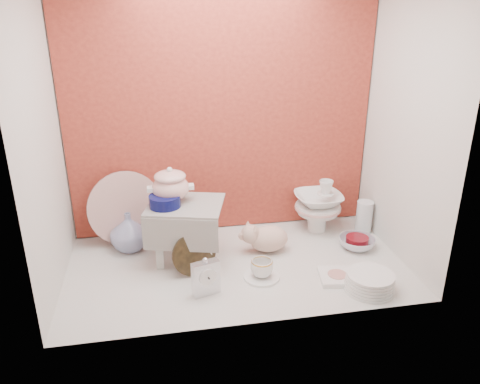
% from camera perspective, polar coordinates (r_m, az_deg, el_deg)
% --- Properties ---
extents(ground, '(1.80, 1.80, 0.00)m').
position_cam_1_polar(ground, '(2.59, -0.36, -8.86)').
color(ground, silver).
rests_on(ground, ground).
extents(niche_shell, '(1.86, 1.03, 1.53)m').
position_cam_1_polar(niche_shell, '(2.43, -1.18, 12.61)').
color(niche_shell, '#B1402C').
rests_on(niche_shell, ground).
extents(step_stool, '(0.46, 0.42, 0.33)m').
position_cam_1_polar(step_stool, '(2.59, -6.44, -4.77)').
color(step_stool, silver).
rests_on(step_stool, ground).
extents(soup_tureen, '(0.25, 0.25, 0.20)m').
position_cam_1_polar(soup_tureen, '(2.52, -8.39, 0.92)').
color(soup_tureen, white).
rests_on(soup_tureen, step_stool).
extents(cobalt_bowl, '(0.17, 0.17, 0.06)m').
position_cam_1_polar(cobalt_bowl, '(2.49, -9.05, -1.07)').
color(cobalt_bowl, '#090C45').
rests_on(cobalt_bowl, step_stool).
extents(floral_platter, '(0.44, 0.21, 0.43)m').
position_cam_1_polar(floral_platter, '(2.82, -13.66, -1.89)').
color(floral_platter, silver).
rests_on(floral_platter, ground).
extents(blue_white_vase, '(0.26, 0.26, 0.23)m').
position_cam_1_polar(blue_white_vase, '(2.76, -13.24, -4.67)').
color(blue_white_vase, silver).
rests_on(blue_white_vase, ground).
extents(lacquer_tray, '(0.24, 0.11, 0.23)m').
position_cam_1_polar(lacquer_tray, '(2.46, -5.55, -7.48)').
color(lacquer_tray, black).
rests_on(lacquer_tray, ground).
extents(mantel_clock, '(0.14, 0.08, 0.20)m').
position_cam_1_polar(mantel_clock, '(2.31, -4.14, -10.11)').
color(mantel_clock, silver).
rests_on(mantel_clock, ground).
extents(plush_pig, '(0.33, 0.29, 0.17)m').
position_cam_1_polar(plush_pig, '(2.69, 3.47, -5.58)').
color(plush_pig, '#CFA592').
rests_on(plush_pig, ground).
extents(teacup_saucer, '(0.23, 0.23, 0.01)m').
position_cam_1_polar(teacup_saucer, '(2.48, 2.62, -10.18)').
color(teacup_saucer, white).
rests_on(teacup_saucer, ground).
extents(gold_rim_teacup, '(0.13, 0.13, 0.09)m').
position_cam_1_polar(gold_rim_teacup, '(2.45, 2.64, -9.15)').
color(gold_rim_teacup, white).
rests_on(gold_rim_teacup, teacup_saucer).
extents(lattice_dish, '(0.21, 0.21, 0.02)m').
position_cam_1_polar(lattice_dish, '(2.52, 11.63, -9.97)').
color(lattice_dish, white).
rests_on(lattice_dish, ground).
extents(dinner_plate_stack, '(0.33, 0.33, 0.09)m').
position_cam_1_polar(dinner_plate_stack, '(2.45, 15.39, -10.38)').
color(dinner_plate_stack, white).
rests_on(dinner_plate_stack, ground).
extents(crystal_bowl, '(0.27, 0.27, 0.06)m').
position_cam_1_polar(crystal_bowl, '(2.82, 13.91, -5.98)').
color(crystal_bowl, silver).
rests_on(crystal_bowl, ground).
extents(clear_glass_vase, '(0.11, 0.11, 0.20)m').
position_cam_1_polar(clear_glass_vase, '(3.00, 14.73, -2.91)').
color(clear_glass_vase, silver).
rests_on(clear_glass_vase, ground).
extents(porcelain_tower, '(0.37, 0.37, 0.33)m').
position_cam_1_polar(porcelain_tower, '(2.94, 9.38, -1.61)').
color(porcelain_tower, white).
rests_on(porcelain_tower, ground).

